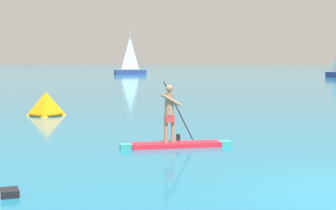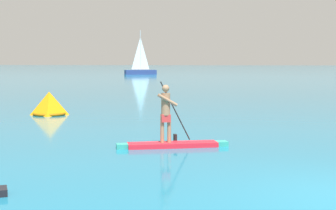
# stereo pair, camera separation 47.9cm
# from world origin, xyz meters

# --- Properties ---
(paddleboarder_mid_center) EXTENTS (3.22, 1.34, 1.90)m
(paddleboarder_mid_center) POSITION_xyz_m (-4.07, 4.86, 0.36)
(paddleboarder_mid_center) COLOR red
(paddleboarder_mid_center) RESTS_ON ground
(race_marker_buoy) EXTENTS (1.53, 1.53, 1.07)m
(race_marker_buoy) POSITION_xyz_m (-10.76, 12.70, 0.47)
(race_marker_buoy) COLOR orange
(race_marker_buoy) RESTS_ON ground
(sailboat_left_horizon) EXTENTS (5.41, 3.60, 7.48)m
(sailboat_left_horizon) POSITION_xyz_m (-18.87, 76.14, 0.92)
(sailboat_left_horizon) COLOR navy
(sailboat_left_horizon) RESTS_ON ground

